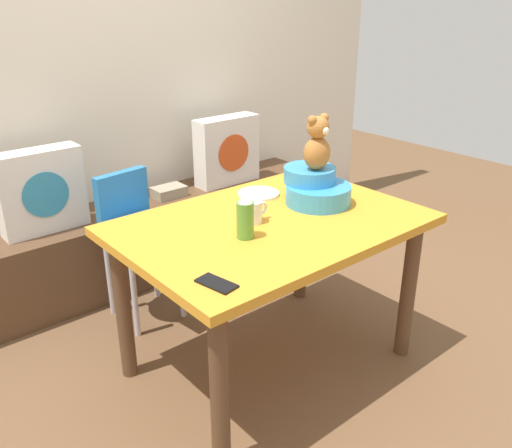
# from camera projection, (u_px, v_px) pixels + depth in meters

# --- Properties ---
(ground_plane) EXTENTS (8.00, 8.00, 0.00)m
(ground_plane) POSITION_uv_depth(u_px,v_px,m) (269.00, 362.00, 2.62)
(ground_plane) COLOR brown
(back_wall) EXTENTS (4.40, 0.10, 2.60)m
(back_wall) POSITION_uv_depth(u_px,v_px,m) (104.00, 56.00, 3.14)
(back_wall) COLOR silver
(back_wall) RESTS_ON ground_plane
(window_bench) EXTENTS (2.60, 0.44, 0.46)m
(window_bench) POSITION_uv_depth(u_px,v_px,m) (142.00, 239.00, 3.37)
(window_bench) COLOR brown
(window_bench) RESTS_ON ground_plane
(pillow_floral_left) EXTENTS (0.44, 0.15, 0.44)m
(pillow_floral_left) POSITION_uv_depth(u_px,v_px,m) (41.00, 191.00, 2.85)
(pillow_floral_left) COLOR white
(pillow_floral_left) RESTS_ON window_bench
(pillow_floral_right) EXTENTS (0.44, 0.15, 0.44)m
(pillow_floral_right) POSITION_uv_depth(u_px,v_px,m) (227.00, 151.00, 3.57)
(pillow_floral_right) COLOR white
(pillow_floral_right) RESTS_ON window_bench
(book_stack) EXTENTS (0.20, 0.14, 0.06)m
(book_stack) POSITION_uv_depth(u_px,v_px,m) (169.00, 192.00, 3.39)
(book_stack) COLOR gray
(book_stack) RESTS_ON window_bench
(dining_table) EXTENTS (1.28, 0.90, 0.74)m
(dining_table) POSITION_uv_depth(u_px,v_px,m) (271.00, 243.00, 2.37)
(dining_table) COLOR orange
(dining_table) RESTS_ON ground_plane
(highchair) EXTENTS (0.36, 0.48, 0.79)m
(highchair) POSITION_uv_depth(u_px,v_px,m) (139.00, 227.00, 2.81)
(highchair) COLOR #2672B2
(highchair) RESTS_ON ground_plane
(infant_seat_teal) EXTENTS (0.30, 0.33, 0.16)m
(infant_seat_teal) POSITION_uv_depth(u_px,v_px,m) (315.00, 188.00, 2.50)
(infant_seat_teal) COLOR #358FCB
(infant_seat_teal) RESTS_ON dining_table
(teddy_bear) EXTENTS (0.13, 0.12, 0.25)m
(teddy_bear) POSITION_uv_depth(u_px,v_px,m) (317.00, 144.00, 2.42)
(teddy_bear) COLOR #A66930
(teddy_bear) RESTS_ON infant_seat_teal
(ketchup_bottle) EXTENTS (0.07, 0.07, 0.18)m
(ketchup_bottle) POSITION_uv_depth(u_px,v_px,m) (245.00, 217.00, 2.13)
(ketchup_bottle) COLOR #4C8C33
(ketchup_bottle) RESTS_ON dining_table
(coffee_mug) EXTENTS (0.12, 0.08, 0.09)m
(coffee_mug) POSITION_uv_depth(u_px,v_px,m) (253.00, 212.00, 2.29)
(coffee_mug) COLOR silver
(coffee_mug) RESTS_ON dining_table
(dinner_plate_near) EXTENTS (0.20, 0.20, 0.01)m
(dinner_plate_near) POSITION_uv_depth(u_px,v_px,m) (259.00, 194.00, 2.62)
(dinner_plate_near) COLOR white
(dinner_plate_near) RESTS_ON dining_table
(cell_phone) EXTENTS (0.10, 0.15, 0.01)m
(cell_phone) POSITION_uv_depth(u_px,v_px,m) (217.00, 283.00, 1.82)
(cell_phone) COLOR black
(cell_phone) RESTS_ON dining_table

